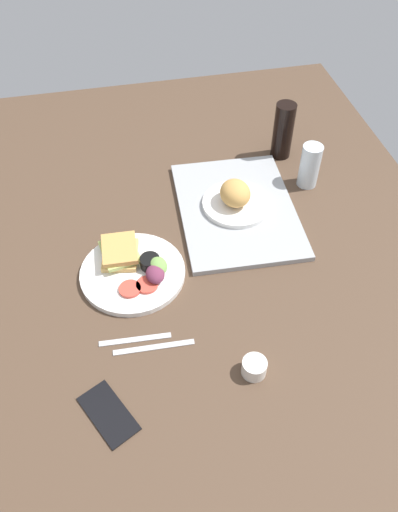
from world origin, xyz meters
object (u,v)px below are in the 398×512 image
at_px(soda_bottle, 283,131).
at_px(serving_tray, 237,209).
at_px(bread_plate_near, 236,198).
at_px(cell_phone, 108,413).
at_px(espresso_cup, 254,367).
at_px(knife, 154,347).
at_px(fork, 135,339).
at_px(plate_with_salad, 134,268).
at_px(drinking_glass, 310,166).

bearing_deg(soda_bottle, serving_tray, -41.79).
height_order(bread_plate_near, cell_phone, bread_plate_near).
xyz_separation_m(espresso_cup, knife, (-0.11, -0.21, -0.02)).
height_order(espresso_cup, knife, espresso_cup).
distance_m(serving_tray, fork, 0.51).
xyz_separation_m(plate_with_salad, soda_bottle, (-0.41, 0.53, 0.07)).
bearing_deg(bread_plate_near, serving_tray, 19.40).
distance_m(espresso_cup, fork, 0.29).
distance_m(fork, cell_phone, 0.19).
distance_m(knife, cell_phone, 0.18).
bearing_deg(serving_tray, bread_plate_near, -160.60).
distance_m(serving_tray, drinking_glass, 0.26).
bearing_deg(plate_with_salad, fork, -6.67).
distance_m(bread_plate_near, drinking_glass, 0.26).
xyz_separation_m(serving_tray, plate_with_salad, (0.17, -0.32, 0.01)).
distance_m(bread_plate_near, cell_phone, 0.70).
relative_size(espresso_cup, fork, 0.33).
distance_m(espresso_cup, knife, 0.24).
relative_size(bread_plate_near, fork, 1.17).
distance_m(plate_with_salad, knife, 0.24).
distance_m(serving_tray, espresso_cup, 0.53).
distance_m(plate_with_salad, soda_bottle, 0.67).
bearing_deg(drinking_glass, soda_bottle, -167.86).
bearing_deg(bread_plate_near, soda_bottle, 136.82).
bearing_deg(bread_plate_near, drinking_glass, 105.47).
height_order(serving_tray, fork, serving_tray).
xyz_separation_m(plate_with_salad, knife, (0.24, 0.02, -0.02)).
height_order(bread_plate_near, drinking_glass, drinking_glass).
bearing_deg(serving_tray, cell_phone, -37.87).
relative_size(serving_tray, bread_plate_near, 2.26).
distance_m(drinking_glass, soda_bottle, 0.16).
height_order(plate_with_salad, soda_bottle, soda_bottle).
distance_m(plate_with_salad, espresso_cup, 0.41).
relative_size(bread_plate_near, drinking_glass, 1.44).
bearing_deg(plate_with_salad, cell_phone, -15.23).
height_order(soda_bottle, fork, soda_bottle).
distance_m(serving_tray, plate_with_salad, 0.37).
bearing_deg(espresso_cup, serving_tray, 169.16).
distance_m(fork, knife, 0.05).
relative_size(bread_plate_near, cell_phone, 1.38).
relative_size(serving_tray, drinking_glass, 3.25).
xyz_separation_m(bread_plate_near, espresso_cup, (0.53, -0.10, -0.02)).
bearing_deg(plate_with_salad, espresso_cup, 33.01).
bearing_deg(soda_bottle, fork, -42.33).
distance_m(plate_with_salad, cell_phone, 0.39).
bearing_deg(knife, bread_plate_near, 56.29).
bearing_deg(bread_plate_near, knife, -36.27).
relative_size(knife, cell_phone, 1.32).
height_order(drinking_glass, soda_bottle, soda_bottle).
xyz_separation_m(plate_with_salad, cell_phone, (0.38, -0.10, -0.01)).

